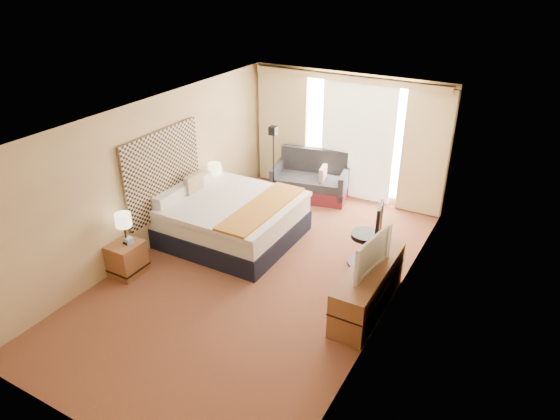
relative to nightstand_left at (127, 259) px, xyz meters
The scene contains 21 objects.
floor 2.16m from the nightstand_left, 29.31° to the left, with size 4.20×7.00×0.02m, color #571B19.
ceiling 3.16m from the nightstand_left, 29.31° to the left, with size 4.20×7.00×0.02m, color white.
wall_back 5.02m from the nightstand_left, 67.66° to the left, with size 4.20×0.02×2.60m, color #D4BF81.
wall_front 3.25m from the nightstand_left, 52.65° to the right, with size 4.20×0.02×2.60m, color #D4BF81.
wall_left 1.49m from the nightstand_left, 102.36° to the left, with size 0.02×7.00×2.60m, color #D4BF81.
wall_right 4.23m from the nightstand_left, 14.81° to the left, with size 0.02×7.00×2.60m, color #D4BF81.
headboard 1.62m from the nightstand_left, 98.64° to the left, with size 0.06×1.85×1.50m, color black.
nightstand_left is the anchor object (origin of this frame).
nightstand_right 2.50m from the nightstand_left, 90.00° to the left, with size 0.45×0.52×0.55m, color brown.
media_dresser 3.85m from the nightstand_left, 15.84° to the left, with size 0.50×1.80×0.70m, color brown.
window 5.10m from the nightstand_left, 64.87° to the left, with size 2.30×0.02×2.30m, color white.
curtains 4.95m from the nightstand_left, 67.18° to the left, with size 4.12×0.19×2.56m.
bed 1.95m from the nightstand_left, 65.50° to the left, with size 2.26×2.06×1.10m.
loveseat 4.30m from the nightstand_left, 72.46° to the left, with size 1.70×1.14×0.98m.
floor_lamp 3.68m from the nightstand_left, 78.37° to the left, with size 0.21×0.21×1.62m.
desk_chair 3.94m from the nightstand_left, 33.26° to the left, with size 0.55×0.55×1.12m.
lamp_left 0.69m from the nightstand_left, 55.94° to the left, with size 0.25×0.25×0.53m.
lamp_right 2.52m from the nightstand_left, 89.46° to the left, with size 0.25×0.25×0.53m.
tissue_box 0.33m from the nightstand_left, 46.96° to the left, with size 0.11×0.11×0.10m, color #90ACDF.
telephone 2.42m from the nightstand_left, 86.82° to the left, with size 0.18×0.14×0.07m, color black.
television 3.85m from the nightstand_left, 15.34° to the left, with size 0.96×0.13×0.55m, color black.
Camera 1 is at (3.59, -5.77, 4.63)m, focal length 32.00 mm.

